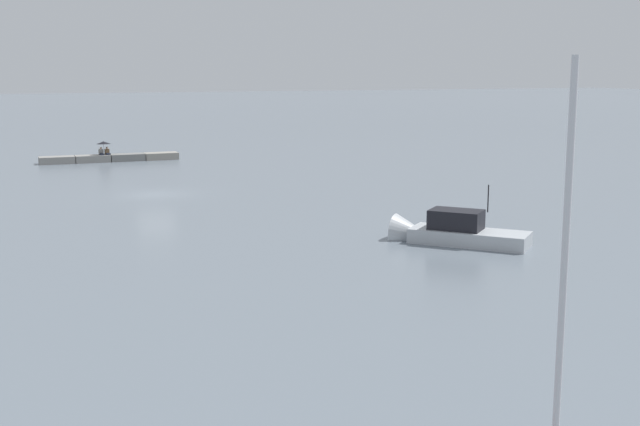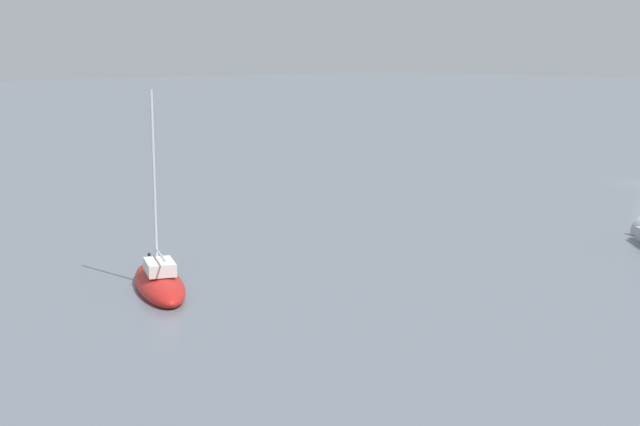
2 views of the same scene
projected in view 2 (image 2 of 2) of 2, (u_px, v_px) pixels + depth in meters
The scene contains 1 object.
sailboat_red_far at pixel (159, 282), 38.83m from camera, with size 6.99×4.85×8.97m.
Camera 2 is at (-30.02, 66.97, 10.32)m, focal length 50.22 mm.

